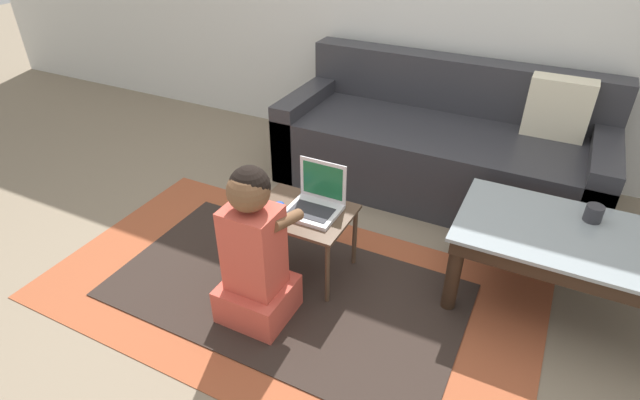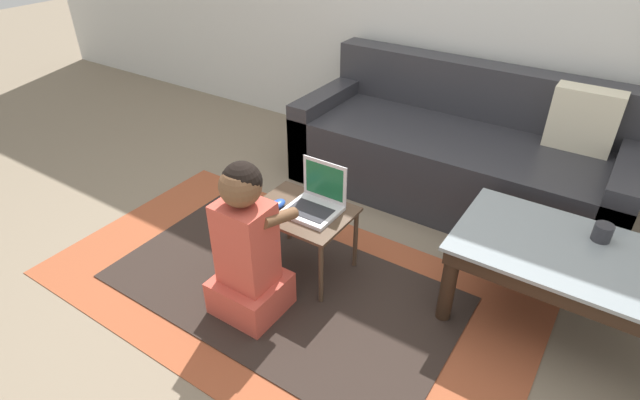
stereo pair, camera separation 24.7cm
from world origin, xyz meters
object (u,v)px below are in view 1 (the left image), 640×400
computer_mouse (277,207)px  person_seated (255,254)px  couch (441,147)px  coffee_table (573,246)px  laptop (315,204)px  laptop_desk (303,219)px  cup_on_table (594,213)px

computer_mouse → person_seated: person_seated is taller
computer_mouse → couch: bearing=67.7°
coffee_table → person_seated: size_ratio=1.30×
coffee_table → computer_mouse: size_ratio=10.71×
person_seated → laptop: bearing=77.9°
laptop_desk → person_seated: size_ratio=0.61×
person_seated → cup_on_table: size_ratio=10.00×
cup_on_table → laptop_desk: bearing=-160.3°
laptop_desk → cup_on_table: (1.29, 0.46, 0.15)m
couch → cup_on_table: bearing=-39.5°
laptop → computer_mouse: laptop is taller
laptop_desk → computer_mouse: bearing=-159.5°
laptop → person_seated: bearing=-102.1°
computer_mouse → person_seated: size_ratio=0.12×
coffee_table → computer_mouse: coffee_table is taller
coffee_table → cup_on_table: cup_on_table is taller
couch → person_seated: (-0.43, -1.58, 0.08)m
laptop → computer_mouse: bearing=-155.0°
laptop → cup_on_table: laptop is taller
laptop → computer_mouse: (-0.17, -0.08, -0.02)m
person_seated → cup_on_table: person_seated is taller
laptop_desk → cup_on_table: 1.37m
computer_mouse → laptop: bearing=25.0°
laptop_desk → cup_on_table: bearing=19.7°
laptop → coffee_table: bearing=13.3°
laptop_desk → person_seated: bearing=-95.4°
coffee_table → cup_on_table: bearing=71.3°
computer_mouse → cup_on_table: bearing=19.8°
laptop_desk → couch: bearing=72.0°
couch → computer_mouse: bearing=-112.3°
coffee_table → laptop: laptop is taller
couch → computer_mouse: (-0.51, -1.24, 0.11)m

